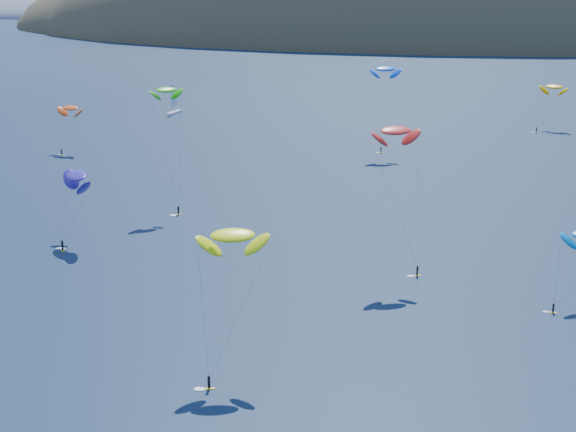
# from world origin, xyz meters

# --- Properties ---
(island) EXTENTS (730.00, 300.00, 210.00)m
(island) POSITION_xyz_m (39.40, 562.36, -10.74)
(island) COLOR #3D3526
(island) RESTS_ON ground
(sailboat) EXTENTS (9.56, 8.22, 11.69)m
(sailboat) POSITION_xyz_m (-61.27, 216.51, 0.96)
(sailboat) COLOR white
(sailboat) RESTS_ON ground
(kitesurfer_1) EXTENTS (9.08, 10.22, 14.39)m
(kitesurfer_1) POSITION_xyz_m (-72.49, 157.82, 12.04)
(kitesurfer_1) COLOR gold
(kitesurfer_1) RESTS_ON ground
(kitesurfer_2) EXTENTS (9.85, 12.65, 20.17)m
(kitesurfer_2) POSITION_xyz_m (2.38, 44.18, 17.61)
(kitesurfer_2) COLOR gold
(kitesurfer_2) RESTS_ON ground
(kitesurfer_3) EXTENTS (8.65, 12.22, 27.24)m
(kitesurfer_3) POSITION_xyz_m (-28.82, 112.57, 25.17)
(kitesurfer_3) COLOR gold
(kitesurfer_3) RESTS_ON ground
(kitesurfer_4) EXTENTS (9.57, 6.88, 25.45)m
(kitesurfer_4) POSITION_xyz_m (14.44, 172.60, 22.98)
(kitesurfer_4) COLOR gold
(kitesurfer_4) RESTS_ON ground
(kitesurfer_9) EXTENTS (10.28, 9.22, 26.55)m
(kitesurfer_9) POSITION_xyz_m (21.41, 83.41, 24.13)
(kitesurfer_9) COLOR gold
(kitesurfer_9) RESTS_ON ground
(kitesurfer_10) EXTENTS (10.70, 14.12, 15.46)m
(kitesurfer_10) POSITION_xyz_m (-38.88, 87.12, 12.51)
(kitesurfer_10) COLOR gold
(kitesurfer_10) RESTS_ON ground
(kitesurfer_11) EXTENTS (10.84, 13.41, 15.46)m
(kitesurfer_11) POSITION_xyz_m (65.95, 215.21, 13.03)
(kitesurfer_11) COLOR gold
(kitesurfer_11) RESTS_ON ground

